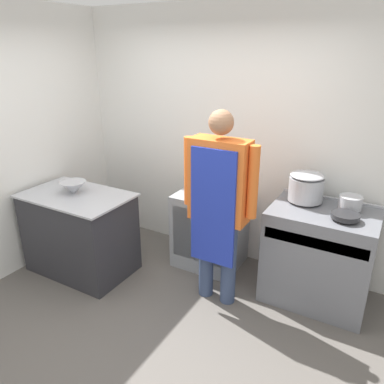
{
  "coord_description": "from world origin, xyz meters",
  "views": [
    {
      "loc": [
        1.67,
        -1.95,
        2.26
      ],
      "look_at": [
        0.05,
        0.9,
        0.99
      ],
      "focal_mm": 35.0,
      "sensor_mm": 36.0,
      "label": 1
    }
  ],
  "objects_px": {
    "saute_pan": "(345,216)",
    "stock_pot": "(306,186)",
    "person_cook": "(219,198)",
    "mixing_bowl": "(73,188)",
    "sauce_pot": "(350,202)",
    "fridge_unit": "(210,229)",
    "stove": "(318,256)"
  },
  "relations": [
    {
      "from": "stove",
      "to": "fridge_unit",
      "type": "height_order",
      "value": "stove"
    },
    {
      "from": "saute_pan",
      "to": "person_cook",
      "type": "bearing_deg",
      "value": -160.35
    },
    {
      "from": "saute_pan",
      "to": "stove",
      "type": "bearing_deg",
      "value": 148.4
    },
    {
      "from": "stock_pot",
      "to": "saute_pan",
      "type": "xyz_separation_m",
      "value": [
        0.39,
        -0.23,
        -0.11
      ]
    },
    {
      "from": "mixing_bowl",
      "to": "sauce_pot",
      "type": "height_order",
      "value": "sauce_pot"
    },
    {
      "from": "fridge_unit",
      "to": "sauce_pot",
      "type": "height_order",
      "value": "sauce_pot"
    },
    {
      "from": "sauce_pot",
      "to": "saute_pan",
      "type": "bearing_deg",
      "value": -90.0
    },
    {
      "from": "person_cook",
      "to": "mixing_bowl",
      "type": "xyz_separation_m",
      "value": [
        -1.52,
        -0.24,
        -0.11
      ]
    },
    {
      "from": "saute_pan",
      "to": "sauce_pot",
      "type": "xyz_separation_m",
      "value": [
        0.0,
        0.23,
        0.04
      ]
    },
    {
      "from": "mixing_bowl",
      "to": "sauce_pot",
      "type": "xyz_separation_m",
      "value": [
        2.52,
        0.83,
        0.06
      ]
    },
    {
      "from": "saute_pan",
      "to": "stock_pot",
      "type": "bearing_deg",
      "value": 149.68
    },
    {
      "from": "fridge_unit",
      "to": "saute_pan",
      "type": "distance_m",
      "value": 1.46
    },
    {
      "from": "fridge_unit",
      "to": "person_cook",
      "type": "xyz_separation_m",
      "value": [
        0.35,
        -0.54,
        0.63
      ]
    },
    {
      "from": "stove",
      "to": "saute_pan",
      "type": "bearing_deg",
      "value": -31.6
    },
    {
      "from": "saute_pan",
      "to": "fridge_unit",
      "type": "bearing_deg",
      "value": 172.48
    },
    {
      "from": "stock_pot",
      "to": "person_cook",
      "type": "bearing_deg",
      "value": -135.96
    },
    {
      "from": "mixing_bowl",
      "to": "saute_pan",
      "type": "distance_m",
      "value": 2.59
    },
    {
      "from": "fridge_unit",
      "to": "stock_pot",
      "type": "bearing_deg",
      "value": 3.09
    },
    {
      "from": "mixing_bowl",
      "to": "saute_pan",
      "type": "bearing_deg",
      "value": 13.39
    },
    {
      "from": "saute_pan",
      "to": "mixing_bowl",
      "type": "bearing_deg",
      "value": -166.61
    },
    {
      "from": "stove",
      "to": "saute_pan",
      "type": "height_order",
      "value": "saute_pan"
    },
    {
      "from": "fridge_unit",
      "to": "stock_pot",
      "type": "relative_size",
      "value": 2.61
    },
    {
      "from": "person_cook",
      "to": "saute_pan",
      "type": "height_order",
      "value": "person_cook"
    },
    {
      "from": "fridge_unit",
      "to": "stove",
      "type": "bearing_deg",
      "value": -3.17
    },
    {
      "from": "mixing_bowl",
      "to": "sauce_pot",
      "type": "bearing_deg",
      "value": 18.23
    },
    {
      "from": "stove",
      "to": "person_cook",
      "type": "height_order",
      "value": "person_cook"
    },
    {
      "from": "sauce_pot",
      "to": "stove",
      "type": "bearing_deg",
      "value": -147.9
    },
    {
      "from": "stove",
      "to": "mixing_bowl",
      "type": "xyz_separation_m",
      "value": [
        -2.33,
        -0.71,
        0.47
      ]
    },
    {
      "from": "mixing_bowl",
      "to": "stock_pot",
      "type": "distance_m",
      "value": 2.28
    },
    {
      "from": "stock_pot",
      "to": "sauce_pot",
      "type": "height_order",
      "value": "stock_pot"
    },
    {
      "from": "sauce_pot",
      "to": "fridge_unit",
      "type": "bearing_deg",
      "value": -177.81
    },
    {
      "from": "person_cook",
      "to": "mixing_bowl",
      "type": "bearing_deg",
      "value": -170.93
    }
  ]
}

